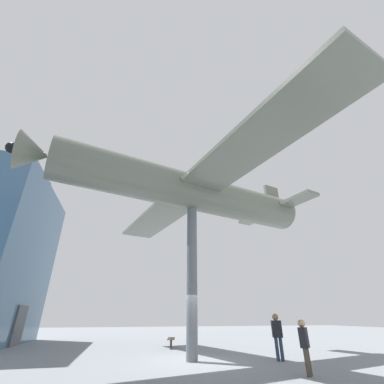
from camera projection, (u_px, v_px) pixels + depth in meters
The scene contains 6 objects.
ground_plane at pixel (192, 362), 10.35m from camera, with size 80.00×80.00×0.00m, color gray.
support_pylon_central at pixel (192, 276), 11.81m from camera, with size 0.49×0.49×6.67m.
suspended_airplane at pixel (188, 191), 13.58m from camera, with size 18.50×15.16×2.77m.
visitor_person at pixel (277, 333), 10.88m from camera, with size 0.34×0.45×1.76m.
visitor_second at pixel (305, 343), 8.19m from camera, with size 0.44×0.44×1.56m.
plaza_bench at pixel (171, 339), 15.06m from camera, with size 1.60×0.72×0.50m.
Camera 1 is at (-11.94, 3.00, 1.65)m, focal length 24.00 mm.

